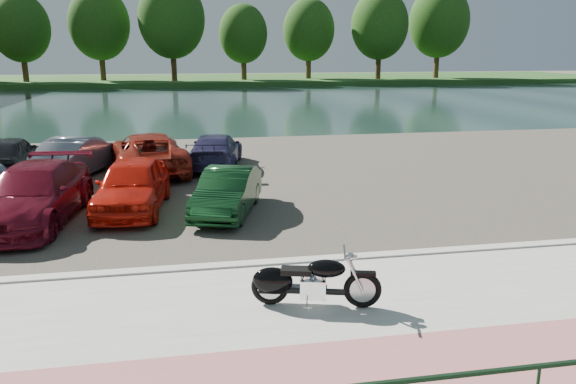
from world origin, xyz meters
name	(u,v)px	position (x,y,z in m)	size (l,w,h in m)	color
ground	(302,307)	(0.00, 0.00, 0.00)	(200.00, 200.00, 0.00)	#595447
promenade	(314,330)	(0.00, -1.00, 0.05)	(60.00, 6.00, 0.10)	#B3B0A8
pink_path	(339,378)	(0.00, -2.50, 0.10)	(60.00, 2.00, 0.01)	#AC6361
kerb	(283,263)	(0.00, 2.00, 0.07)	(60.00, 0.30, 0.14)	#B3B0A8
parking_lot	(241,176)	(0.00, 11.00, 0.02)	(60.00, 18.00, 0.04)	#3C3931
river	(207,103)	(0.00, 40.00, 0.00)	(120.00, 40.00, 0.00)	#1B322F
far_bank	(197,80)	(0.00, 72.00, 0.30)	(120.00, 24.00, 0.60)	#204B1A
far_trees	(230,25)	(4.36, 65.79, 7.49)	(70.25, 10.68, 12.52)	#3C2C16
motorcycle	(304,281)	(0.00, -0.14, 0.56)	(2.29, 0.95, 1.05)	black
car_3	(33,195)	(-6.02, 6.23, 0.81)	(2.15, 5.28, 1.53)	maroon
car_4	(132,185)	(-3.52, 6.93, 0.80)	(1.79, 4.44, 1.51)	red
car_5	(227,192)	(-0.87, 6.13, 0.67)	(1.34, 3.84, 1.26)	#0E3417
car_8	(9,155)	(-8.43, 12.81, 0.76)	(1.70, 4.24, 1.44)	black
car_9	(79,155)	(-5.87, 12.27, 0.76)	(1.52, 4.36, 1.44)	slate
car_10	(148,153)	(-3.35, 12.07, 0.80)	(2.51, 5.44, 1.51)	maroon
car_11	(216,150)	(-0.82, 12.70, 0.70)	(1.84, 4.52, 1.31)	#2E2B54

